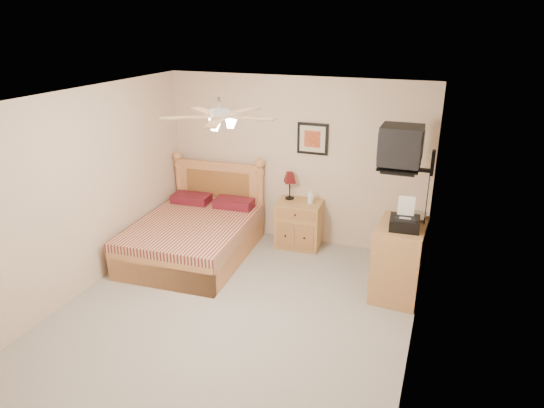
{
  "coord_description": "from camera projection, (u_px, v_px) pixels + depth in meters",
  "views": [
    {
      "loc": [
        2.13,
        -4.43,
        3.24
      ],
      "look_at": [
        0.14,
        0.9,
        1.07
      ],
      "focal_mm": 32.0,
      "sensor_mm": 36.0,
      "label": 1
    }
  ],
  "objects": [
    {
      "name": "wall_front",
      "position": [
        93.0,
        330.0,
        3.31
      ],
      "size": [
        4.0,
        0.04,
        2.5
      ],
      "primitive_type": "cube",
      "color": "beige",
      "rests_on": "ground"
    },
    {
      "name": "magazine_upper",
      "position": [
        408.0,
        214.0,
        6.01
      ],
      "size": [
        0.26,
        0.33,
        0.02
      ],
      "primitive_type": "imported",
      "rotation": [
        0.0,
        0.0,
        -0.13
      ],
      "color": "gray",
      "rests_on": "magazine_lower"
    },
    {
      "name": "fax_machine",
      "position": [
        405.0,
        214.0,
        5.6
      ],
      "size": [
        0.37,
        0.39,
        0.36
      ],
      "primitive_type": null,
      "rotation": [
        0.0,
        0.0,
        0.08
      ],
      "color": "black",
      "rests_on": "dresser"
    },
    {
      "name": "magazine_lower",
      "position": [
        407.0,
        216.0,
        6.01
      ],
      "size": [
        0.25,
        0.29,
        0.02
      ],
      "primitive_type": "imported",
      "rotation": [
        0.0,
        0.0,
        -0.32
      ],
      "color": "beige",
      "rests_on": "dresser"
    },
    {
      "name": "wall_tv",
      "position": [
        414.0,
        149.0,
        5.68
      ],
      "size": [
        0.56,
        0.46,
        0.58
      ],
      "primitive_type": null,
      "color": "black",
      "rests_on": "wall_right"
    },
    {
      "name": "ceiling",
      "position": [
        228.0,
        98.0,
        4.84
      ],
      "size": [
        4.0,
        4.5,
        0.04
      ],
      "primitive_type": "cube",
      "color": "white",
      "rests_on": "ground"
    },
    {
      "name": "wall_back",
      "position": [
        295.0,
        161.0,
        7.25
      ],
      "size": [
        4.0,
        0.04,
        2.5
      ],
      "primitive_type": "cube",
      "color": "beige",
      "rests_on": "ground"
    },
    {
      "name": "lotion_bottle",
      "position": [
        311.0,
        196.0,
        7.08
      ],
      "size": [
        0.1,
        0.1,
        0.23
      ],
      "primitive_type": "imported",
      "rotation": [
        0.0,
        0.0,
        0.13
      ],
      "color": "white",
      "rests_on": "nightstand"
    },
    {
      "name": "wall_left",
      "position": [
        83.0,
        193.0,
        5.94
      ],
      "size": [
        0.04,
        4.5,
        2.5
      ],
      "primitive_type": "cube",
      "color": "beige",
      "rests_on": "ground"
    },
    {
      "name": "wall_right",
      "position": [
        421.0,
        242.0,
        4.63
      ],
      "size": [
        0.04,
        4.5,
        2.5
      ],
      "primitive_type": "cube",
      "color": "beige",
      "rests_on": "ground"
    },
    {
      "name": "framed_picture",
      "position": [
        313.0,
        139.0,
        7.01
      ],
      "size": [
        0.46,
        0.04,
        0.46
      ],
      "primitive_type": "cube",
      "color": "black",
      "rests_on": "wall_back"
    },
    {
      "name": "ceiling_fan",
      "position": [
        219.0,
        116.0,
        4.71
      ],
      "size": [
        1.14,
        1.14,
        0.28
      ],
      "primitive_type": null,
      "color": "silver",
      "rests_on": "ceiling"
    },
    {
      "name": "table_lamp",
      "position": [
        290.0,
        186.0,
        7.24
      ],
      "size": [
        0.27,
        0.27,
        0.42
      ],
      "primitive_type": null,
      "rotation": [
        0.0,
        0.0,
        -0.25
      ],
      "color": "#510F10",
      "rests_on": "nightstand"
    },
    {
      "name": "dresser",
      "position": [
        399.0,
        260.0,
        5.95
      ],
      "size": [
        0.6,
        0.83,
        0.95
      ],
      "primitive_type": "cube",
      "rotation": [
        0.0,
        0.0,
        -0.05
      ],
      "color": "#A96E38",
      "rests_on": "ground"
    },
    {
      "name": "bed",
      "position": [
        191.0,
        215.0,
        6.86
      ],
      "size": [
        1.62,
        2.06,
        1.28
      ],
      "primitive_type": null,
      "rotation": [
        0.0,
        0.0,
        0.06
      ],
      "color": "#BD7039",
      "rests_on": "ground"
    },
    {
      "name": "nightstand",
      "position": [
        299.0,
        224.0,
        7.3
      ],
      "size": [
        0.68,
        0.53,
        0.71
      ],
      "primitive_type": "cube",
      "rotation": [
        0.0,
        0.0,
        0.06
      ],
      "color": "#A66C39",
      "rests_on": "ground"
    },
    {
      "name": "floor",
      "position": [
        235.0,
        312.0,
        5.73
      ],
      "size": [
        4.5,
        4.5,
        0.0
      ],
      "primitive_type": "plane",
      "color": "gray",
      "rests_on": "ground"
    }
  ]
}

